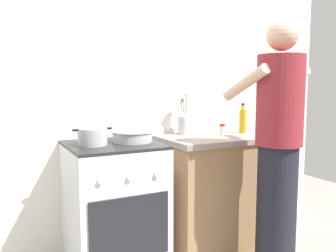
# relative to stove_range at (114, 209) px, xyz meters

# --- Properties ---
(back_wall) EXTENTS (3.20, 0.10, 2.50)m
(back_wall) POSITION_rel_stove_range_xyz_m (0.55, 0.35, 0.80)
(back_wall) COLOR silver
(back_wall) RESTS_ON ground
(countertop) EXTENTS (1.00, 0.60, 0.90)m
(countertop) POSITION_rel_stove_range_xyz_m (0.90, 0.00, 0.00)
(countertop) COLOR #99724C
(countertop) RESTS_ON ground
(stove_range) EXTENTS (0.60, 0.62, 0.90)m
(stove_range) POSITION_rel_stove_range_xyz_m (0.00, 0.00, 0.00)
(stove_range) COLOR silver
(stove_range) RESTS_ON ground
(pot) EXTENTS (0.26, 0.19, 0.11)m
(pot) POSITION_rel_stove_range_xyz_m (-0.14, -0.01, 0.51)
(pot) COLOR #B2B2B7
(pot) RESTS_ON stove_range
(mixing_bowl) EXTENTS (0.28, 0.28, 0.08)m
(mixing_bowl) POSITION_rel_stove_range_xyz_m (0.14, 0.00, 0.49)
(mixing_bowl) COLOR #B7B7BC
(mixing_bowl) RESTS_ON stove_range
(utensil_crock) EXTENTS (0.10, 0.10, 0.33)m
(utensil_crock) POSITION_rel_stove_range_xyz_m (0.66, 0.19, 0.55)
(utensil_crock) COLOR silver
(utensil_crock) RESTS_ON countertop
(spice_bottle) EXTENTS (0.04, 0.04, 0.09)m
(spice_bottle) POSITION_rel_stove_range_xyz_m (0.89, -0.01, 0.49)
(spice_bottle) COLOR silver
(spice_bottle) RESTS_ON countertop
(oil_bottle) EXTENTS (0.06, 0.06, 0.24)m
(oil_bottle) POSITION_rel_stove_range_xyz_m (1.12, 0.04, 0.55)
(oil_bottle) COLOR gold
(oil_bottle) RESTS_ON countertop
(person) EXTENTS (0.41, 0.50, 1.70)m
(person) POSITION_rel_stove_range_xyz_m (0.93, -0.56, 0.41)
(person) COLOR black
(person) RESTS_ON ground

